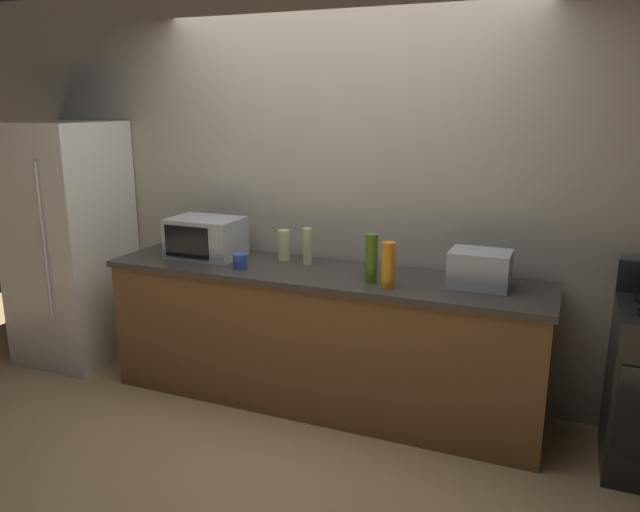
{
  "coord_description": "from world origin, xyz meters",
  "views": [
    {
      "loc": [
        1.43,
        -3.02,
        1.94
      ],
      "look_at": [
        0.0,
        0.4,
        1.0
      ],
      "focal_mm": 34.36,
      "sensor_mm": 36.0,
      "label": 1
    }
  ],
  "objects_px": {
    "bottle_vinegar": "(308,246)",
    "mug_blue": "(240,261)",
    "microwave": "(206,237)",
    "mug_green": "(172,241)",
    "bottle_hand_soap": "(284,245)",
    "refrigerator": "(70,243)",
    "toaster_oven": "(480,269)",
    "bottle_dish_soap": "(388,265)",
    "bottle_olive_oil": "(371,258)"
  },
  "relations": [
    {
      "from": "bottle_olive_oil",
      "to": "bottle_vinegar",
      "type": "bearing_deg",
      "value": 155.4
    },
    {
      "from": "refrigerator",
      "to": "microwave",
      "type": "relative_size",
      "value": 3.75
    },
    {
      "from": "microwave",
      "to": "toaster_oven",
      "type": "xyz_separation_m",
      "value": [
        1.84,
        0.01,
        -0.03
      ]
    },
    {
      "from": "microwave",
      "to": "mug_green",
      "type": "distance_m",
      "value": 0.39
    },
    {
      "from": "bottle_dish_soap",
      "to": "refrigerator",
      "type": "bearing_deg",
      "value": 176.22
    },
    {
      "from": "bottle_hand_soap",
      "to": "mug_blue",
      "type": "distance_m",
      "value": 0.35
    },
    {
      "from": "bottle_olive_oil",
      "to": "mug_blue",
      "type": "height_order",
      "value": "bottle_olive_oil"
    },
    {
      "from": "mug_blue",
      "to": "mug_green",
      "type": "distance_m",
      "value": 0.79
    },
    {
      "from": "bottle_hand_soap",
      "to": "bottle_vinegar",
      "type": "height_order",
      "value": "bottle_vinegar"
    },
    {
      "from": "toaster_oven",
      "to": "bottle_hand_soap",
      "type": "xyz_separation_m",
      "value": [
        -1.31,
        0.12,
        -0.0
      ]
    },
    {
      "from": "refrigerator",
      "to": "toaster_oven",
      "type": "height_order",
      "value": "refrigerator"
    },
    {
      "from": "bottle_olive_oil",
      "to": "bottle_dish_soap",
      "type": "bearing_deg",
      "value": -29.22
    },
    {
      "from": "toaster_oven",
      "to": "bottle_dish_soap",
      "type": "height_order",
      "value": "bottle_dish_soap"
    },
    {
      "from": "toaster_oven",
      "to": "bottle_vinegar",
      "type": "bearing_deg",
      "value": 176.11
    },
    {
      "from": "bottle_vinegar",
      "to": "mug_blue",
      "type": "relative_size",
      "value": 2.54
    },
    {
      "from": "mug_green",
      "to": "bottle_vinegar",
      "type": "bearing_deg",
      "value": -1.26
    },
    {
      "from": "bottle_hand_soap",
      "to": "mug_green",
      "type": "bearing_deg",
      "value": -179.0
    },
    {
      "from": "refrigerator",
      "to": "microwave",
      "type": "xyz_separation_m",
      "value": [
        1.18,
        0.05,
        0.13
      ]
    },
    {
      "from": "bottle_dish_soap",
      "to": "bottle_vinegar",
      "type": "relative_size",
      "value": 1.11
    },
    {
      "from": "refrigerator",
      "to": "bottle_dish_soap",
      "type": "xyz_separation_m",
      "value": [
        2.54,
        -0.17,
        0.13
      ]
    },
    {
      "from": "bottle_dish_soap",
      "to": "mug_blue",
      "type": "bearing_deg",
      "value": 178.0
    },
    {
      "from": "microwave",
      "to": "bottle_hand_soap",
      "type": "distance_m",
      "value": 0.55
    },
    {
      "from": "bottle_hand_soap",
      "to": "mug_blue",
      "type": "bearing_deg",
      "value": -117.77
    },
    {
      "from": "toaster_oven",
      "to": "mug_green",
      "type": "xyz_separation_m",
      "value": [
        -2.21,
        0.1,
        -0.05
      ]
    },
    {
      "from": "microwave",
      "to": "mug_blue",
      "type": "distance_m",
      "value": 0.42
    },
    {
      "from": "refrigerator",
      "to": "bottle_hand_soap",
      "type": "relative_size",
      "value": 8.84
    },
    {
      "from": "bottle_hand_soap",
      "to": "bottle_vinegar",
      "type": "relative_size",
      "value": 0.85
    },
    {
      "from": "bottle_olive_oil",
      "to": "mug_green",
      "type": "bearing_deg",
      "value": 170.81
    },
    {
      "from": "bottle_olive_oil",
      "to": "microwave",
      "type": "bearing_deg",
      "value": 173.22
    },
    {
      "from": "refrigerator",
      "to": "bottle_dish_soap",
      "type": "distance_m",
      "value": 2.55
    },
    {
      "from": "toaster_oven",
      "to": "bottle_vinegar",
      "type": "height_order",
      "value": "bottle_vinegar"
    },
    {
      "from": "bottle_dish_soap",
      "to": "bottle_vinegar",
      "type": "height_order",
      "value": "bottle_dish_soap"
    },
    {
      "from": "microwave",
      "to": "mug_green",
      "type": "bearing_deg",
      "value": 162.9
    },
    {
      "from": "toaster_oven",
      "to": "bottle_olive_oil",
      "type": "bearing_deg",
      "value": -165.22
    },
    {
      "from": "microwave",
      "to": "bottle_olive_oil",
      "type": "distance_m",
      "value": 1.25
    },
    {
      "from": "bottle_hand_soap",
      "to": "microwave",
      "type": "bearing_deg",
      "value": -166.49
    },
    {
      "from": "bottle_dish_soap",
      "to": "bottle_olive_oil",
      "type": "distance_m",
      "value": 0.14
    },
    {
      "from": "refrigerator",
      "to": "mug_blue",
      "type": "height_order",
      "value": "refrigerator"
    },
    {
      "from": "refrigerator",
      "to": "bottle_vinegar",
      "type": "relative_size",
      "value": 7.49
    },
    {
      "from": "mug_green",
      "to": "refrigerator",
      "type": "bearing_deg",
      "value": -168.91
    },
    {
      "from": "refrigerator",
      "to": "toaster_oven",
      "type": "xyz_separation_m",
      "value": [
        3.02,
        0.06,
        0.1
      ]
    },
    {
      "from": "refrigerator",
      "to": "bottle_hand_soap",
      "type": "xyz_separation_m",
      "value": [
        1.71,
        0.18,
        0.1
      ]
    },
    {
      "from": "microwave",
      "to": "mug_green",
      "type": "height_order",
      "value": "microwave"
    },
    {
      "from": "toaster_oven",
      "to": "bottle_olive_oil",
      "type": "relative_size",
      "value": 1.17
    },
    {
      "from": "bottle_olive_oil",
      "to": "bottle_hand_soap",
      "type": "bearing_deg",
      "value": 158.72
    },
    {
      "from": "refrigerator",
      "to": "bottle_dish_soap",
      "type": "bearing_deg",
      "value": -3.78
    },
    {
      "from": "toaster_oven",
      "to": "bottle_hand_soap",
      "type": "bearing_deg",
      "value": 174.96
    },
    {
      "from": "bottle_dish_soap",
      "to": "mug_blue",
      "type": "xyz_separation_m",
      "value": [
        -0.99,
        0.03,
        -0.09
      ]
    },
    {
      "from": "bottle_dish_soap",
      "to": "mug_blue",
      "type": "height_order",
      "value": "bottle_dish_soap"
    },
    {
      "from": "bottle_hand_soap",
      "to": "bottle_dish_soap",
      "type": "bearing_deg",
      "value": -22.53
    }
  ]
}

